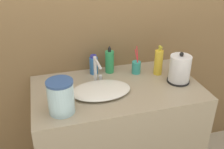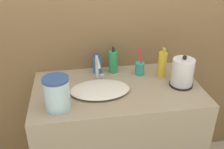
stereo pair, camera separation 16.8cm
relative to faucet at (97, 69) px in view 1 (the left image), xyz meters
The scene contains 10 objects.
wall_back 0.39m from the faucet, 64.20° to the left, with size 6.00×0.04×2.60m.
vanity_counter 0.58m from the faucet, 39.75° to the right, with size 1.11×0.63×0.91m.
sink_basin 0.16m from the faucet, 92.12° to the right, with size 0.38×0.26×0.04m.
faucet is the anchor object (origin of this frame).
electric_kettle 0.56m from the faucet, 14.12° to the right, with size 0.15×0.15×0.22m.
toothbrush_cup 0.32m from the faucet, 11.46° to the left, with size 0.06×0.06×0.22m.
lotion_bottle 0.45m from the faucet, ahead, with size 0.06×0.06×0.22m.
shampoo_bottle 0.15m from the faucet, 86.55° to the left, with size 0.06×0.06×0.14m.
mouthwash_bottle 0.18m from the faucet, 46.42° to the left, with size 0.06×0.06×0.21m.
water_pitcher 0.38m from the faucet, 134.23° to the right, with size 0.15×0.15×0.20m.
Camera 1 is at (-0.44, -1.12, 1.79)m, focal length 42.00 mm.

